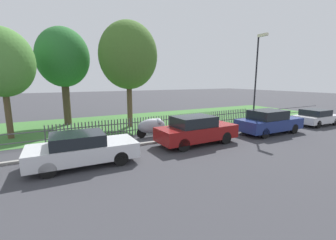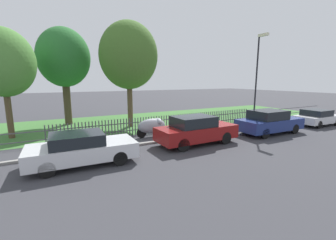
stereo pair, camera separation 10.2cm
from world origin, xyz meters
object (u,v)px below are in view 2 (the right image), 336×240
(covered_motorcycle, at_px, (152,126))
(tree_mid_park, at_px, (129,56))
(parked_car_navy_estate, at_px, (196,130))
(parked_car_black_saloon, at_px, (82,148))
(tree_behind_motorcycle, at_px, (64,58))
(street_lamp, at_px, (258,72))
(tree_nearest_kerb, at_px, (3,63))
(parked_car_red_compact, at_px, (269,122))
(parked_car_white_van, at_px, (317,117))

(covered_motorcycle, relative_size, tree_mid_park, 0.26)
(parked_car_navy_estate, bearing_deg, parked_car_black_saloon, -178.73)
(parked_car_navy_estate, bearing_deg, covered_motorcycle, 117.41)
(tree_behind_motorcycle, relative_size, tree_mid_park, 0.97)
(covered_motorcycle, relative_size, tree_behind_motorcycle, 0.27)
(covered_motorcycle, xyz_separation_m, street_lamp, (7.71, -1.14, 3.38))
(parked_car_black_saloon, bearing_deg, tree_nearest_kerb, 117.82)
(tree_behind_motorcycle, xyz_separation_m, tree_mid_park, (4.12, -3.11, 0.09))
(parked_car_black_saloon, bearing_deg, tree_mid_park, 58.31)
(parked_car_black_saloon, bearing_deg, parked_car_navy_estate, 4.12)
(tree_nearest_kerb, xyz_separation_m, street_lamp, (15.49, -4.83, -0.41))
(covered_motorcycle, bearing_deg, parked_car_black_saloon, -146.74)
(tree_behind_motorcycle, bearing_deg, parked_car_red_compact, -39.84)
(parked_car_navy_estate, xyz_separation_m, tree_nearest_kerb, (-9.22, 6.33, 3.69))
(parked_car_navy_estate, xyz_separation_m, street_lamp, (6.27, 1.50, 3.28))
(parked_car_navy_estate, bearing_deg, parked_car_red_compact, -3.13)
(parked_car_black_saloon, xyz_separation_m, parked_car_white_van, (17.38, 0.21, -0.06))
(parked_car_navy_estate, height_order, tree_behind_motorcycle, tree_behind_motorcycle)
(parked_car_navy_estate, bearing_deg, street_lamp, 12.16)
(street_lamp, bearing_deg, tree_behind_motorcycle, 146.69)
(parked_car_navy_estate, distance_m, parked_car_red_compact, 5.73)
(tree_mid_park, distance_m, street_lamp, 9.34)
(covered_motorcycle, bearing_deg, tree_nearest_kerb, 155.10)
(parked_car_navy_estate, relative_size, parked_car_red_compact, 1.01)
(covered_motorcycle, xyz_separation_m, tree_mid_park, (-0.21, 3.67, 4.54))
(tree_mid_park, relative_size, street_lamp, 1.16)
(parked_car_navy_estate, xyz_separation_m, parked_car_white_van, (11.41, -0.06, -0.16))
(parked_car_red_compact, height_order, tree_mid_park, tree_mid_park)
(covered_motorcycle, bearing_deg, tree_behind_motorcycle, 123.10)
(parked_car_navy_estate, xyz_separation_m, parked_car_red_compact, (5.73, -0.18, -0.01))
(covered_motorcycle, bearing_deg, parked_car_red_compact, -21.01)
(parked_car_white_van, bearing_deg, tree_mid_park, 154.52)
(parked_car_white_van, bearing_deg, parked_car_black_saloon, -178.82)
(tree_mid_park, bearing_deg, parked_car_white_van, -25.97)
(covered_motorcycle, relative_size, street_lamp, 0.30)
(parked_car_navy_estate, distance_m, tree_mid_park, 7.89)
(tree_mid_park, bearing_deg, parked_car_black_saloon, -123.25)
(covered_motorcycle, bearing_deg, parked_car_white_van, -11.36)
(parked_car_navy_estate, bearing_deg, tree_nearest_kerb, 144.23)
(street_lamp, bearing_deg, parked_car_white_van, -16.84)
(parked_car_red_compact, relative_size, parked_car_white_van, 1.22)
(covered_motorcycle, relative_size, tree_nearest_kerb, 0.31)
(parked_car_navy_estate, distance_m, street_lamp, 7.23)
(parked_car_black_saloon, bearing_deg, tree_behind_motorcycle, 90.45)
(tree_behind_motorcycle, distance_m, tree_mid_park, 5.16)
(covered_motorcycle, distance_m, street_lamp, 8.50)
(covered_motorcycle, bearing_deg, parked_car_navy_estate, -60.81)
(parked_car_white_van, relative_size, tree_behind_motorcycle, 0.50)
(parked_car_white_van, relative_size, tree_nearest_kerb, 0.57)
(parked_car_black_saloon, xyz_separation_m, tree_nearest_kerb, (-3.26, 6.60, 3.80))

